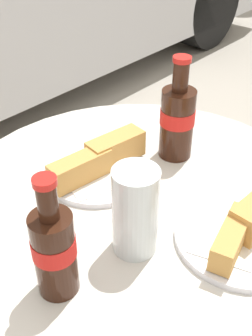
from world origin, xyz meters
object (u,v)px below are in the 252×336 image
object	(u,v)px
drinking_glass	(135,214)
lunch_plate_far	(99,165)
bistro_table	(139,250)
cola_bottle_left	(54,249)
cola_bottle_right	(177,119)
lunch_plate_near	(247,228)

from	to	relation	value
drinking_glass	lunch_plate_far	world-z (taller)	drinking_glass
bistro_table	cola_bottle_left	distance (m)	0.34
cola_bottle_right	drinking_glass	distance (m)	0.29
bistro_table	cola_bottle_right	size ratio (longest dim) A/B	3.50
cola_bottle_left	drinking_glass	distance (m)	0.14
lunch_plate_near	lunch_plate_far	world-z (taller)	lunch_plate_far
cola_bottle_right	lunch_plate_near	bearing A→B (deg)	-118.04
drinking_glass	lunch_plate_near	size ratio (longest dim) A/B	0.65
cola_bottle_left	lunch_plate_far	bearing A→B (deg)	32.21
bistro_table	lunch_plate_near	world-z (taller)	lunch_plate_near
lunch_plate_near	drinking_glass	bearing A→B (deg)	137.09
cola_bottle_right	cola_bottle_left	bearing A→B (deg)	-168.76
drinking_glass	lunch_plate_far	size ratio (longest dim) A/B	0.69
cola_bottle_left	bistro_table	bearing A→B (deg)	9.87
cola_bottle_left	drinking_glass	world-z (taller)	cola_bottle_left
bistro_table	lunch_plate_near	size ratio (longest dim) A/B	3.24
bistro_table	lunch_plate_far	size ratio (longest dim) A/B	3.44
cola_bottle_right	drinking_glass	xyz separation A→B (m)	(-0.27, -0.11, -0.02)
drinking_glass	bistro_table	bearing A→B (deg)	35.10
bistro_table	cola_bottle_left	xyz separation A→B (m)	(-0.25, -0.04, 0.23)
cola_bottle_left	drinking_glass	bearing A→B (deg)	-12.98
lunch_plate_far	cola_bottle_right	bearing A→B (deg)	-23.92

